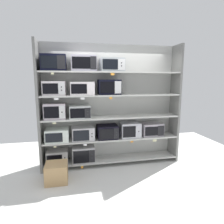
{
  "coord_description": "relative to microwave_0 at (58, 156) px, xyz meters",
  "views": [
    {
      "loc": [
        -0.84,
        -4.1,
        1.9
      ],
      "look_at": [
        0.0,
        0.0,
        1.2
      ],
      "focal_mm": 30.76,
      "sensor_mm": 36.0,
      "label": 1
    }
  ],
  "objects": [
    {
      "name": "price_tag_7",
      "position": [
        0.05,
        -0.22,
        1.27
      ],
      "size": [
        0.09,
        0.0,
        0.04
      ],
      "primitive_type": "cube",
      "color": "white"
    },
    {
      "name": "microwave_13",
      "position": [
        0.61,
        0.0,
        1.97
      ],
      "size": [
        0.51,
        0.43,
        0.31
      ],
      "color": "#A29EAF",
      "rests_on": "shelf_4"
    },
    {
      "name": "microwave_3",
      "position": [
        0.56,
        -0.0,
        0.49
      ],
      "size": [
        0.48,
        0.37,
        0.28
      ],
      "color": "#BDBBC0",
      "rests_on": "shelf_1"
    },
    {
      "name": "shipping_carton",
      "position": [
        0.02,
        -0.58,
        -0.08
      ],
      "size": [
        0.41,
        0.41,
        0.36
      ],
      "primitive_type": "cube",
      "color": "tan",
      "rests_on": "ground"
    },
    {
      "name": "price_tag_9",
      "position": [
        1.14,
        -0.22,
        1.27
      ],
      "size": [
        0.06,
        0.0,
        0.04
      ],
      "primitive_type": "cube",
      "color": "orange"
    },
    {
      "name": "shelf_0",
      "position": [
        1.21,
        0.0,
        -0.15
      ],
      "size": [
        2.98,
        0.43,
        0.03
      ],
      "primitive_type": "cube",
      "color": "beige",
      "rests_on": "ground"
    },
    {
      "name": "price_tag_4",
      "position": [
        1.61,
        -0.22,
        0.3
      ],
      "size": [
        0.06,
        0.0,
        0.04
      ],
      "primitive_type": "cube",
      "color": "orange"
    },
    {
      "name": "price_tag_6",
      "position": [
        -0.01,
        -0.22,
        0.79
      ],
      "size": [
        0.07,
        0.0,
        0.03
      ],
      "primitive_type": "cube",
      "color": "beige"
    },
    {
      "name": "microwave_7",
      "position": [
        -0.01,
        0.0,
        1.0
      ],
      "size": [
        0.43,
        0.36,
        0.32
      ],
      "color": "#BEB1BB",
      "rests_on": "shelf_2"
    },
    {
      "name": "price_tag_8",
      "position": [
        0.56,
        -0.22,
        1.27
      ],
      "size": [
        0.08,
        0.0,
        0.04
      ],
      "primitive_type": "cube",
      "color": "white"
    },
    {
      "name": "microwave_11",
      "position": [
        1.14,
        0.0,
        1.49
      ],
      "size": [
        0.48,
        0.33,
        0.32
      ],
      "color": "black",
      "rests_on": "shelf_3"
    },
    {
      "name": "microwave_2",
      "position": [
        0.02,
        0.0,
        0.48
      ],
      "size": [
        0.48,
        0.4,
        0.27
      ],
      "color": "silver",
      "rests_on": "shelf_1"
    },
    {
      "name": "microwave_1",
      "position": [
        0.56,
        -0.0,
        0.03
      ],
      "size": [
        0.48,
        0.44,
        0.34
      ],
      "color": "#A2A1A3",
      "rests_on": "shelf_0"
    },
    {
      "name": "price_tag_5",
      "position": [
        2.15,
        -0.22,
        0.29
      ],
      "size": [
        0.09,
        0.0,
        0.05
      ],
      "primitive_type": "cube",
      "color": "beige"
    },
    {
      "name": "microwave_8",
      "position": [
        0.5,
        -0.0,
        0.97
      ],
      "size": [
        0.44,
        0.43,
        0.27
      ],
      "color": "#B6BCBA",
      "rests_on": "shelf_2"
    },
    {
      "name": "microwave_14",
      "position": [
        1.2,
        -0.0,
        1.95
      ],
      "size": [
        0.49,
        0.41,
        0.28
      ],
      "color": "#99A1A4",
      "rests_on": "shelf_4"
    },
    {
      "name": "upright_left",
      "position": [
        -0.31,
        0.0,
        1.08
      ],
      "size": [
        0.05,
        0.43,
        2.68
      ],
      "primitive_type": "cube",
      "color": "slate",
      "rests_on": "ground"
    },
    {
      "name": "price_tag_1",
      "position": [
        0.51,
        -0.22,
        -0.2
      ],
      "size": [
        0.05,
        0.0,
        0.05
      ],
      "primitive_type": "cube",
      "color": "orange"
    },
    {
      "name": "price_tag_3",
      "position": [
        0.59,
        -0.22,
        0.3
      ],
      "size": [
        0.07,
        0.0,
        0.04
      ],
      "primitive_type": "cube",
      "color": "white"
    },
    {
      "name": "price_tag_2",
      "position": [
        -0.02,
        -0.22,
        0.3
      ],
      "size": [
        0.05,
        0.0,
        0.04
      ],
      "primitive_type": "cube",
      "color": "beige"
    },
    {
      "name": "microwave_0",
      "position": [
        0.0,
        0.0,
        0.0
      ],
      "size": [
        0.44,
        0.35,
        0.28
      ],
      "color": "beige",
      "rests_on": "shelf_0"
    },
    {
      "name": "microwave_9",
      "position": [
        0.0,
        0.0,
        1.47
      ],
      "size": [
        0.45,
        0.35,
        0.29
      ],
      "color": "silver",
      "rests_on": "shelf_3"
    },
    {
      "name": "microwave_5",
      "position": [
        1.62,
        -0.0,
        0.52
      ],
      "size": [
        0.45,
        0.39,
        0.33
      ],
      "color": "#B8B9C1",
      "rests_on": "shelf_1"
    },
    {
      "name": "shelf_4",
      "position": [
        1.21,
        0.0,
        1.8
      ],
      "size": [
        2.98,
        0.43,
        0.03
      ],
      "primitive_type": "cube",
      "color": "beige"
    },
    {
      "name": "microwave_6",
      "position": [
        2.16,
        0.0,
        0.49
      ],
      "size": [
        0.49,
        0.34,
        0.29
      ],
      "color": "#A59DA6",
      "rests_on": "shelf_1"
    },
    {
      "name": "back_panel",
      "position": [
        1.21,
        0.24,
        1.08
      ],
      "size": [
        3.18,
        0.04,
        2.68
      ],
      "primitive_type": "cube",
      "color": "#B2B2AD",
      "rests_on": "ground"
    },
    {
      "name": "ground",
      "position": [
        1.21,
        -1.0,
        -0.27
      ],
      "size": [
        6.98,
        6.0,
        0.02
      ],
      "primitive_type": "cube",
      "color": "silver"
    },
    {
      "name": "upright_right",
      "position": [
        2.73,
        0.0,
        1.08
      ],
      "size": [
        0.05,
        0.43,
        2.68
      ],
      "primitive_type": "cube",
      "color": "slate",
      "rests_on": "ground"
    },
    {
      "name": "shelf_1",
      "position": [
        1.21,
        0.0,
        0.33
      ],
      "size": [
        2.98,
        0.43,
        0.03
      ],
      "primitive_type": "cube",
      "color": "beige"
    },
    {
      "name": "microwave_10",
      "position": [
        0.56,
        0.0,
        1.46
      ],
      "size": [
        0.49,
        0.41,
        0.27
      ],
      "color": "silver",
      "rests_on": "shelf_3"
    },
    {
      "name": "shelf_3",
      "position": [
        1.21,
        0.0,
        1.31
      ],
      "size": [
        2.98,
        0.43,
        0.03
      ],
      "primitive_type": "cube",
      "color": "beige"
    },
    {
      "name": "price_tag_11",
      "position": [
        1.17,
        -0.22,
        1.76
      ],
      "size": [
        0.08,
        0.0,
        0.05
      ],
      "primitive_type": "cube",
      "color": "orange"
    },
    {
      "name": "microwave_12",
      "position": [
        0.02,
        0.0,
        1.97
      ],
      "size": [
        0.48,
        0.42,
        0.32
      ],
      "color": "black",
      "rests_on": "shelf_4"
    },
    {
      "name": "price_tag_0",
      "position": [
        0.02,
        -0.22,
        -0.19
      ],
      "size": [
        0.08,
        0.0,
        0.04
      ],
      "primitive_type": "cube",
      "color": "orange"
    },
    {
      "name": "microwave_4",
      "position": [
        1.1,
        -0.0,
        0.5
      ],
      "size": [
        0.45,
        0.39,
        0.29
      ],
      "color": "black",
      "rests_on": "shelf_1"
    },
    {
      "name": "price_tag_10",
      "position": [
        0.0,
        -0.22,
        1.76
      ],
      "size": [
        0.05,
        0.0,
        0.04
      ],
      "primitive_type": "cube",
      "color": "beige"
    },
    {
      "name": "shelf_2",
      "position": [
        1.21,
        0.0,
        0.82
      ],
      "size": [
        2.98,
        0.43,
        0.03
      ],
      "primitive_type": "cube",
      "color": "beige"
    }
  ]
}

